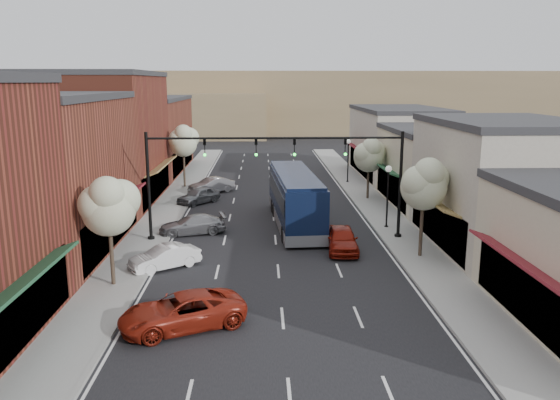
{
  "coord_description": "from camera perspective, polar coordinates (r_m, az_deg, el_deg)",
  "views": [
    {
      "loc": [
        -0.85,
        -26.0,
        10.03
      ],
      "look_at": [
        0.36,
        10.04,
        2.2
      ],
      "focal_mm": 35.0,
      "sensor_mm": 36.0,
      "label": 1
    }
  ],
  "objects": [
    {
      "name": "bldg_left_midnear",
      "position": [
        35.1,
        -24.33,
        2.35
      ],
      "size": [
        10.14,
        14.1,
        9.4
      ],
      "color": "brown",
      "rests_on": "ground"
    },
    {
      "name": "curb_right",
      "position": [
        46.27,
        7.89,
        -0.29
      ],
      "size": [
        0.25,
        73.0,
        0.17
      ],
      "primitive_type": "cube",
      "color": "gray",
      "rests_on": "ground"
    },
    {
      "name": "coach_bus",
      "position": [
        38.72,
        1.57,
        0.23
      ],
      "size": [
        3.47,
        12.51,
        3.78
      ],
      "rotation": [
        0.0,
        0.0,
        0.06
      ],
      "color": "black",
      "rests_on": "ground"
    },
    {
      "name": "bldg_left_far",
      "position": [
        63.7,
        -14.13,
        6.59
      ],
      "size": [
        10.14,
        18.1,
        8.4
      ],
      "color": "brown",
      "rests_on": "ground"
    },
    {
      "name": "bldg_left_midfar",
      "position": [
        48.13,
        -18.18,
        6.13
      ],
      "size": [
        10.14,
        14.1,
        10.9
      ],
      "color": "maroon",
      "rests_on": "ground"
    },
    {
      "name": "bldg_right_midfar",
      "position": [
        46.85,
        16.22,
        3.34
      ],
      "size": [
        9.14,
        12.1,
        6.4
      ],
      "color": "#C3B89B",
      "rests_on": "ground"
    },
    {
      "name": "tree_left_near",
      "position": [
        27.6,
        -17.44,
        -0.47
      ],
      "size": [
        2.85,
        2.65,
        5.69
      ],
      "color": "#47382B",
      "rests_on": "ground"
    },
    {
      "name": "parked_car_c",
      "position": [
        37.13,
        -9.13,
        -2.55
      ],
      "size": [
        4.74,
        2.78,
        1.29
      ],
      "primitive_type": "imported",
      "rotation": [
        0.0,
        0.0,
        -1.34
      ],
      "color": "gray",
      "rests_on": "ground"
    },
    {
      "name": "parked_car_a",
      "position": [
        23.4,
        -10.2,
        -11.39
      ],
      "size": [
        5.72,
        4.24,
        1.45
      ],
      "primitive_type": "imported",
      "rotation": [
        0.0,
        0.0,
        -1.17
      ],
      "color": "maroon",
      "rests_on": "ground"
    },
    {
      "name": "curb_left",
      "position": [
        46.01,
        -9.56,
        -0.42
      ],
      "size": [
        0.25,
        73.0,
        0.17
      ],
      "primitive_type": "cube",
      "color": "gray",
      "rests_on": "ground"
    },
    {
      "name": "signal_mast_right",
      "position": [
        35.03,
        8.76,
        3.23
      ],
      "size": [
        8.22,
        0.46,
        7.0
      ],
      "color": "black",
      "rests_on": "ground"
    },
    {
      "name": "bldg_right_midnear",
      "position": [
        35.69,
        22.2,
        1.46
      ],
      "size": [
        9.14,
        12.1,
        7.9
      ],
      "color": "#B1A998",
      "rests_on": "ground"
    },
    {
      "name": "parked_car_e",
      "position": [
        50.62,
        -7.16,
        1.54
      ],
      "size": [
        4.35,
        3.69,
        1.41
      ],
      "primitive_type": "imported",
      "rotation": [
        0.0,
        0.0,
        -0.95
      ],
      "color": "gray",
      "rests_on": "ground"
    },
    {
      "name": "tree_left_far",
      "position": [
        52.75,
        -10.04,
        6.16
      ],
      "size": [
        2.85,
        2.65,
        6.13
      ],
      "color": "#47382B",
      "rests_on": "ground"
    },
    {
      "name": "red_hatchback",
      "position": [
        33.18,
        6.49,
        -4.07
      ],
      "size": [
        2.01,
        4.5,
        1.5
      ],
      "primitive_type": "imported",
      "rotation": [
        0.0,
        0.0,
        -0.05
      ],
      "color": "maroon",
      "rests_on": "ground"
    },
    {
      "name": "lamp_post_near",
      "position": [
        38.16,
        11.21,
        1.41
      ],
      "size": [
        0.44,
        0.44,
        4.44
      ],
      "color": "black",
      "rests_on": "ground"
    },
    {
      "name": "tree_right_near",
      "position": [
        31.82,
        14.91,
        1.74
      ],
      "size": [
        2.85,
        2.65,
        5.95
      ],
      "color": "#47382B",
      "rests_on": "ground"
    },
    {
      "name": "ground",
      "position": [
        27.88,
        -0.05,
        -8.83
      ],
      "size": [
        160.0,
        160.0,
        0.0
      ],
      "primitive_type": "plane",
      "color": "black",
      "rests_on": "ground"
    },
    {
      "name": "hill_near",
      "position": [
        106.94,
        -15.15,
        8.6
      ],
      "size": [
        50.0,
        20.0,
        8.0
      ],
      "primitive_type": "cube",
      "color": "#7A6647",
      "rests_on": "ground"
    },
    {
      "name": "parked_car_b",
      "position": [
        30.65,
        -11.95,
        -5.87
      ],
      "size": [
        3.96,
        3.3,
        1.28
      ],
      "primitive_type": "imported",
      "rotation": [
        0.0,
        0.0,
        -0.97
      ],
      "color": "white",
      "rests_on": "ground"
    },
    {
      "name": "parked_car_d",
      "position": [
        46.31,
        -8.52,
        0.47
      ],
      "size": [
        3.78,
        4.14,
        1.37
      ],
      "primitive_type": "imported",
      "rotation": [
        0.0,
        0.0,
        -0.68
      ],
      "color": "#585B60",
      "rests_on": "ground"
    },
    {
      "name": "signal_mast_left",
      "position": [
        34.76,
        -9.81,
        3.12
      ],
      "size": [
        8.22,
        0.46,
        7.0
      ],
      "color": "black",
      "rests_on": "ground"
    },
    {
      "name": "lamp_post_far",
      "position": [
        55.14,
        7.14,
        4.84
      ],
      "size": [
        0.44,
        0.44,
        4.44
      ],
      "color": "black",
      "rests_on": "ground"
    },
    {
      "name": "hill_far",
      "position": [
        116.08,
        -1.53,
        10.26
      ],
      "size": [
        120.0,
        30.0,
        12.0
      ],
      "primitive_type": "cube",
      "color": "#7A6647",
      "rests_on": "ground"
    },
    {
      "name": "sidewalk_left",
      "position": [
        46.22,
        -11.28,
        -0.43
      ],
      "size": [
        2.8,
        73.0,
        0.15
      ],
      "primitive_type": "cube",
      "color": "gray",
      "rests_on": "ground"
    },
    {
      "name": "sidewalk_right",
      "position": [
        46.53,
        9.59,
        -0.28
      ],
      "size": [
        2.8,
        73.0,
        0.15
      ],
      "primitive_type": "cube",
      "color": "gray",
      "rests_on": "ground"
    },
    {
      "name": "tree_right_far",
      "position": [
        47.24,
        9.35,
        4.74
      ],
      "size": [
        2.85,
        2.65,
        5.43
      ],
      "color": "#47382B",
      "rests_on": "ground"
    },
    {
      "name": "bldg_right_far",
      "position": [
        60.14,
        12.16,
        5.9
      ],
      "size": [
        9.14,
        16.1,
        7.4
      ],
      "color": "#B1A998",
      "rests_on": "ground"
    }
  ]
}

